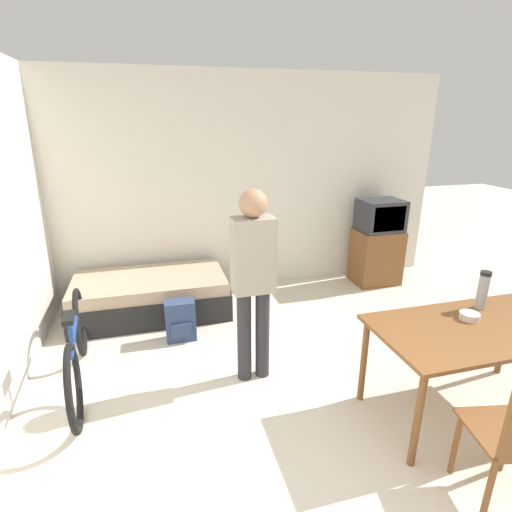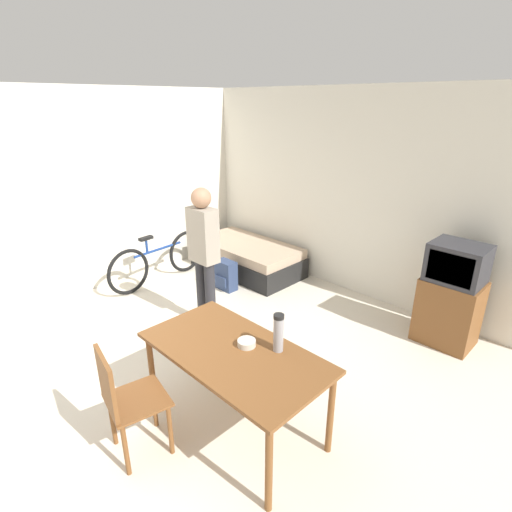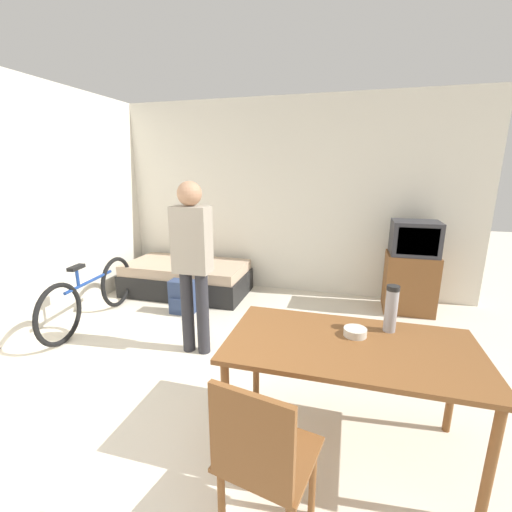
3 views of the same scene
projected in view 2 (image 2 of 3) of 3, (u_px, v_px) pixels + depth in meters
ground_plane at (84, 407)px, 3.51m from camera, size 20.00×20.00×0.00m
wall_back at (335, 192)px, 5.45m from camera, size 5.49×0.06×2.70m
wall_left at (128, 187)px, 5.72m from camera, size 0.06×4.66×2.70m
daybed at (247, 257)px, 6.25m from camera, size 1.73×0.92×0.45m
tv at (451, 296)px, 4.27m from camera, size 0.59×0.46×1.15m
dining_table at (234, 359)px, 3.06m from camera, size 1.49×0.79×0.74m
wooden_chair at (124, 398)px, 2.86m from camera, size 0.48×0.48×0.92m
bicycle at (159, 260)px, 5.82m from camera, size 0.21×1.69×0.74m
person_standing at (204, 249)px, 4.46m from camera, size 0.34×0.22×1.66m
thermos_flask at (278, 331)px, 2.97m from camera, size 0.08×0.08×0.31m
mate_bowl at (247, 343)px, 3.08m from camera, size 0.14×0.14×0.05m
backpack at (226, 275)px, 5.63m from camera, size 0.30×0.21×0.42m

